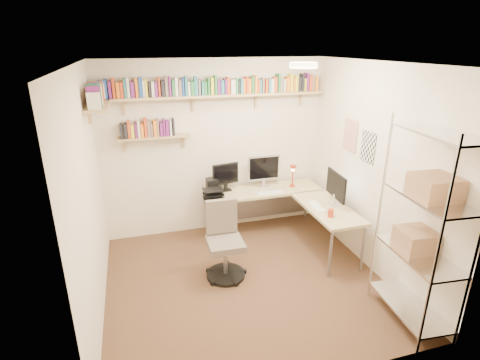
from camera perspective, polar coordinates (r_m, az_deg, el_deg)
The scene contains 6 objects.
ground at distance 4.65m, azimuth 0.81°, elevation -15.13°, with size 3.20×3.20×0.00m, color #482C1F.
room_shell at distance 3.96m, azimuth 0.98°, elevation 3.49°, with size 3.24×3.04×2.52m.
wall_shelves at distance 5.01m, azimuth -8.31°, elevation 12.40°, with size 3.12×1.09×0.80m.
corner_desk at distance 5.33m, azimuth 4.77°, elevation -2.30°, with size 1.78×1.68×1.15m.
office_chair at distance 4.56m, azimuth -2.40°, elevation -9.96°, with size 0.49×0.50×0.94m.
wire_rack at distance 3.91m, azimuth 26.41°, elevation -5.31°, with size 0.51×0.93×2.07m.
Camera 1 is at (-1.13, -3.62, 2.69)m, focal length 28.00 mm.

